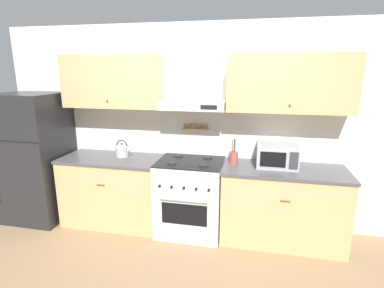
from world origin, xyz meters
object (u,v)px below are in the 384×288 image
(tea_kettle, at_px, (122,150))
(utensil_crock, at_px, (234,157))
(stove_range, at_px, (190,196))
(refrigerator, at_px, (35,157))
(microwave, at_px, (277,155))

(tea_kettle, bearing_deg, utensil_crock, 0.00)
(stove_range, bearing_deg, refrigerator, -178.81)
(stove_range, height_order, microwave, microwave)
(tea_kettle, bearing_deg, stove_range, -5.80)
(tea_kettle, bearing_deg, microwave, 0.53)
(refrigerator, height_order, utensil_crock, refrigerator)
(microwave, xyz_separation_m, utensil_crock, (-0.50, -0.02, -0.05))
(microwave, bearing_deg, refrigerator, -177.15)
(refrigerator, relative_size, microwave, 3.68)
(refrigerator, xyz_separation_m, tea_kettle, (1.20, 0.14, 0.13))
(refrigerator, height_order, microwave, refrigerator)
(stove_range, relative_size, tea_kettle, 4.54)
(stove_range, xyz_separation_m, utensil_crock, (0.51, 0.09, 0.51))
(refrigerator, bearing_deg, utensil_crock, 3.00)
(tea_kettle, height_order, microwave, microwave)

